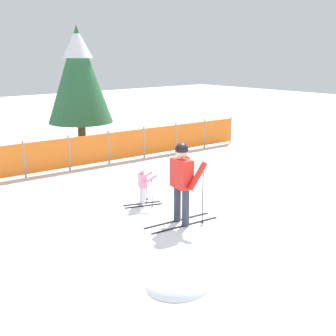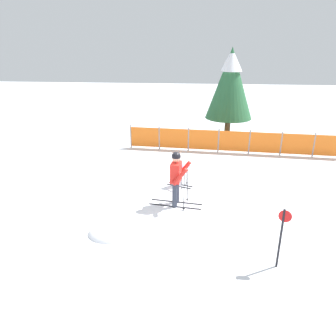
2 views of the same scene
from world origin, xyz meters
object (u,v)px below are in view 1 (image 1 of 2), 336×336
object	(u,v)px
conifer_far	(79,73)
safety_fence	(127,144)
skier_adult	(182,176)
skier_child	(143,183)

from	to	relation	value
conifer_far	safety_fence	bearing A→B (deg)	-88.99
safety_fence	conifer_far	distance (m)	3.71
skier_adult	skier_child	world-z (taller)	skier_adult
safety_fence	skier_adult	bearing A→B (deg)	-113.32
skier_adult	skier_child	size ratio (longest dim) A/B	1.80
skier_adult	safety_fence	size ratio (longest dim) A/B	0.18
skier_adult	conifer_far	xyz separation A→B (m)	(2.22, 8.22, 1.76)
safety_fence	conifer_far	size ratio (longest dim) A/B	2.14
skier_child	conifer_far	world-z (taller)	conifer_far
skier_adult	skier_child	distance (m)	1.51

